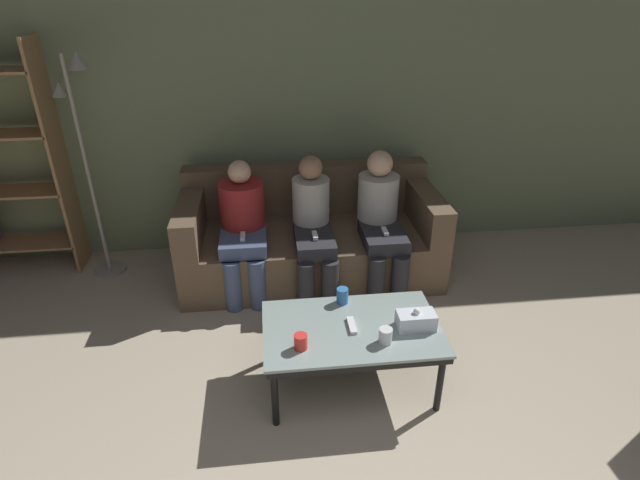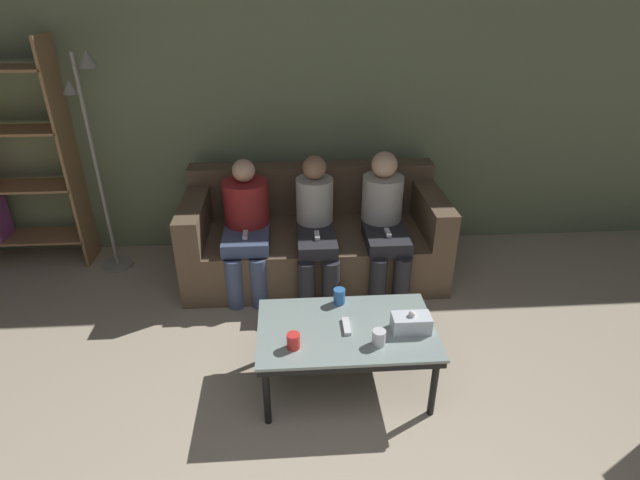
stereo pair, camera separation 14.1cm
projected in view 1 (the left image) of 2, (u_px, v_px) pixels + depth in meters
name	position (u px, v px, depth m)	size (l,w,h in m)	color
wall_back	(303.00, 102.00, 4.17)	(12.00, 0.06, 2.60)	#707F5B
couch	(310.00, 237.00, 4.16)	(2.06, 0.95, 0.83)	brown
coffee_table	(352.00, 333.00, 2.90)	(1.03, 0.64, 0.43)	#8C9E99
cup_near_left	(301.00, 342.00, 2.70)	(0.07, 0.07, 0.09)	red
cup_near_right	(342.00, 296.00, 3.08)	(0.07, 0.07, 0.10)	#3372BF
cup_far_center	(385.00, 336.00, 2.74)	(0.08, 0.08, 0.09)	silver
tissue_box	(416.00, 320.00, 2.86)	(0.22, 0.12, 0.13)	silver
game_remote	(352.00, 325.00, 2.88)	(0.04, 0.15, 0.02)	white
standing_lamp	(85.00, 147.00, 3.77)	(0.31, 0.26, 1.77)	gray
seated_person_left_end	(243.00, 224.00, 3.80)	(0.35, 0.64, 1.03)	#47567A
seated_person_mid_left	(313.00, 224.00, 3.83)	(0.31, 0.69, 1.04)	#28282D
seated_person_mid_right	(380.00, 218.00, 3.89)	(0.32, 0.69, 1.06)	#28282D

